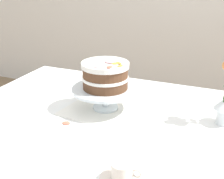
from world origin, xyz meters
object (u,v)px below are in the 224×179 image
at_px(dining_table, 116,142).
at_px(teacup, 122,174).
at_px(layer_cake, 105,75).
at_px(cake_stand, 105,91).

xyz_separation_m(dining_table, teacup, (0.15, -0.32, 0.11)).
bearing_deg(teacup, layer_cake, 119.59).
relative_size(cake_stand, layer_cake, 1.44).
xyz_separation_m(cake_stand, layer_cake, (0.00, -0.00, 0.07)).
bearing_deg(layer_cake, cake_stand, 147.08).
bearing_deg(layer_cake, teacup, -60.41).
distance_m(cake_stand, teacup, 0.49).
relative_size(dining_table, cake_stand, 4.83).
height_order(dining_table, layer_cake, layer_cake).
relative_size(dining_table, teacup, 10.41).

